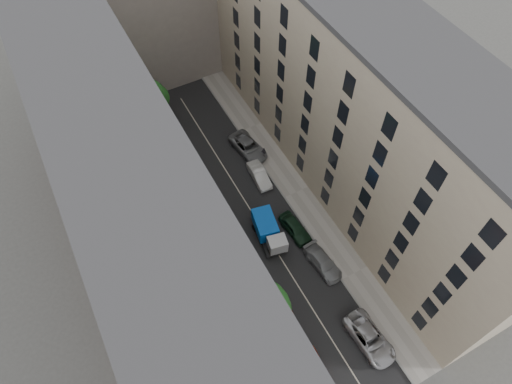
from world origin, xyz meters
TOP-DOWN VIEW (x-y plane):
  - ground at (0.00, 0.00)m, footprint 120.00×120.00m
  - road_surface at (0.00, 0.00)m, footprint 8.00×44.00m
  - sidewalk_left at (-5.50, 0.00)m, footprint 3.00×44.00m
  - sidewalk_right at (5.50, 0.00)m, footprint 3.00×44.00m
  - building_left at (-11.00, 0.00)m, footprint 8.00×44.00m
  - building_right at (11.00, 0.00)m, footprint 8.00×44.00m
  - building_endcap at (0.00, 28.00)m, footprint 18.00×12.00m
  - tarp_truck at (0.08, -3.40)m, footprint 2.82×5.24m
  - car_left_0 at (-2.80, -17.00)m, footprint 2.02×4.19m
  - car_left_1 at (-2.80, -11.53)m, footprint 1.63×4.31m
  - car_left_2 at (-3.60, -7.18)m, footprint 2.42×5.14m
  - car_left_3 at (-3.34, -1.23)m, footprint 2.79×5.24m
  - car_left_4 at (-3.60, 5.40)m, footprint 2.04×4.18m
  - car_left_5 at (-3.60, 9.00)m, footprint 1.78×4.31m
  - car_right_0 at (2.80, -17.00)m, footprint 2.73×5.52m
  - car_right_1 at (3.22, -8.80)m, footprint 2.29×4.75m
  - car_right_2 at (2.80, -4.18)m, footprint 2.01×4.32m
  - car_right_3 at (2.80, 3.60)m, footprint 1.70×4.23m
  - car_right_4 at (3.60, 7.80)m, footprint 3.20×5.65m
  - tree_near at (-5.67, -12.11)m, footprint 5.69×5.47m
  - tree_mid at (-5.77, 1.82)m, footprint 5.32×5.06m
  - tree_far at (-4.50, 16.63)m, footprint 4.73×4.36m
  - lamp_post at (-4.46, -7.66)m, footprint 0.36×0.36m
  - pedestrian at (4.68, 6.06)m, footprint 0.65×0.51m

SIDE VIEW (x-z plane):
  - ground at x=0.00m, z-range 0.00..0.00m
  - road_surface at x=0.00m, z-range 0.00..0.02m
  - sidewalk_left at x=-5.50m, z-range 0.00..0.15m
  - sidewalk_right at x=5.50m, z-range 0.00..0.15m
  - car_right_1 at x=3.22m, z-range 0.00..1.33m
  - car_right_3 at x=2.80m, z-range 0.00..1.37m
  - car_left_4 at x=-3.60m, z-range 0.00..1.37m
  - car_left_0 at x=-2.80m, z-range 0.00..1.38m
  - car_left_5 at x=-3.60m, z-range 0.00..1.39m
  - car_left_1 at x=-2.80m, z-range 0.00..1.40m
  - car_left_2 at x=-3.60m, z-range 0.00..1.42m
  - car_right_2 at x=2.80m, z-range 0.00..1.43m
  - car_left_3 at x=-3.34m, z-range 0.00..1.45m
  - car_right_4 at x=3.60m, z-range 0.00..1.49m
  - car_right_0 at x=2.80m, z-range 0.00..1.50m
  - pedestrian at x=4.68m, z-range 0.15..1.70m
  - tarp_truck at x=0.08m, z-range 0.12..2.39m
  - lamp_post at x=-4.46m, z-range 0.87..6.61m
  - tree_far at x=-4.50m, z-range 1.17..7.91m
  - tree_mid at x=-5.77m, z-range 1.33..9.17m
  - tree_near at x=-5.67m, z-range 1.57..10.46m
  - building_endcap at x=0.00m, z-range 0.00..18.00m
  - building_left at x=-11.00m, z-range 0.00..20.00m
  - building_right at x=11.00m, z-range 0.00..20.00m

